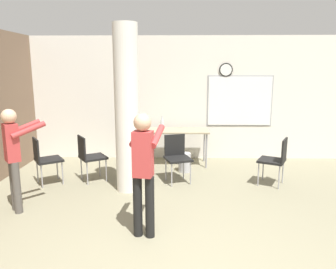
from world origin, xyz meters
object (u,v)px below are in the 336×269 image
object	(u,v)px
chair_table_front	(177,155)
chair_table_left	(139,149)
person_playing_front	(144,165)
folding_table	(172,133)
chair_near_pillar	(89,155)
chair_by_left_wall	(45,157)
chair_mid_room	(276,158)
person_watching_back	(14,152)
bottle_on_table	(162,124)

from	to	relation	value
chair_table_front	chair_table_left	bearing A→B (deg)	151.14
person_playing_front	folding_table	bearing A→B (deg)	84.24
chair_near_pillar	chair_by_left_wall	bearing A→B (deg)	-165.62
chair_mid_room	person_watching_back	distance (m)	4.31
chair_table_front	person_playing_front	xyz separation A→B (m)	(-0.41, -2.04, 0.41)
chair_table_left	chair_near_pillar	bearing A→B (deg)	-153.44
bottle_on_table	person_watching_back	xyz separation A→B (m)	(-2.03, -2.52, 0.01)
bottle_on_table	chair_near_pillar	size ratio (longest dim) A/B	0.33
chair_table_left	chair_mid_room	bearing A→B (deg)	-13.07
chair_mid_room	person_playing_front	size ratio (longest dim) A/B	0.56
chair_table_front	person_playing_front	distance (m)	2.12
chair_table_left	person_watching_back	distance (m)	2.42
folding_table	chair_near_pillar	distance (m)	1.92
chair_table_front	chair_by_left_wall	xyz separation A→B (m)	(-2.39, -0.23, 0.00)
chair_table_left	chair_table_front	xyz separation A→B (m)	(0.74, -0.41, 0.00)
person_watching_back	chair_table_front	bearing A→B (deg)	30.03
chair_table_front	person_watching_back	world-z (taller)	person_watching_back
folding_table	bottle_on_table	size ratio (longest dim) A/B	5.39
folding_table	chair_table_left	bearing A→B (deg)	-132.68
folding_table	person_playing_front	size ratio (longest dim) A/B	1.00
folding_table	person_playing_front	distance (m)	3.18
folding_table	chair_table_front	distance (m)	1.13
chair_table_front	chair_near_pillar	bearing A→B (deg)	-178.84
folding_table	chair_near_pillar	bearing A→B (deg)	-143.24
chair_near_pillar	chair_table_front	world-z (taller)	same
folding_table	chair_by_left_wall	size ratio (longest dim) A/B	1.80
chair_near_pillar	person_playing_front	distance (m)	2.38
person_watching_back	chair_by_left_wall	bearing A→B (deg)	91.74
chair_near_pillar	chair_table_front	size ratio (longest dim) A/B	1.00
chair_mid_room	bottle_on_table	bearing A→B (deg)	147.31
folding_table	person_watching_back	world-z (taller)	person_watching_back
chair_mid_room	person_playing_front	bearing A→B (deg)	-139.47
chair_mid_room	person_watching_back	size ratio (longest dim) A/B	0.57
chair_mid_room	folding_table	bearing A→B (deg)	145.45
person_watching_back	person_playing_front	bearing A→B (deg)	-19.44
bottle_on_table	chair_mid_room	xyz separation A→B (m)	(2.09, -1.34, -0.37)
person_playing_front	person_watching_back	bearing A→B (deg)	160.56
chair_by_left_wall	person_watching_back	xyz separation A→B (m)	(0.03, -1.13, 0.39)
chair_mid_room	chair_table_front	size ratio (longest dim) A/B	1.00
chair_table_front	person_watching_back	bearing A→B (deg)	-149.97
chair_table_left	chair_mid_room	world-z (taller)	same
chair_table_front	chair_by_left_wall	size ratio (longest dim) A/B	1.00
chair_near_pillar	chair_table_front	xyz separation A→B (m)	(1.63, 0.03, 0.00)
bottle_on_table	chair_mid_room	size ratio (longest dim) A/B	0.33
chair_near_pillar	chair_table_left	xyz separation A→B (m)	(0.88, 0.44, 0.00)
chair_table_left	person_playing_front	xyz separation A→B (m)	(0.33, -2.45, 0.41)
bottle_on_table	person_watching_back	size ratio (longest dim) A/B	0.19
person_watching_back	chair_mid_room	bearing A→B (deg)	16.03
bottle_on_table	chair_near_pillar	bearing A→B (deg)	-137.54
chair_near_pillar	chair_table_left	distance (m)	0.99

